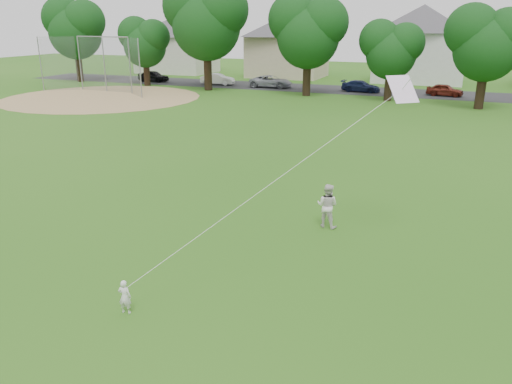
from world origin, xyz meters
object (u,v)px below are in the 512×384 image
at_px(toddler, 125,297).
at_px(baseball_backstop, 100,65).
at_px(older_boy, 327,206).
at_px(kite, 277,180).

distance_m(toddler, baseball_backstop, 42.02).
height_order(older_boy, baseball_backstop, baseball_backstop).
height_order(toddler, baseball_backstop, baseball_backstop).
height_order(toddler, older_boy, older_boy).
bearing_deg(kite, baseball_backstop, 134.68).
height_order(toddler, kite, kite).
bearing_deg(toddler, kite, -139.15).
bearing_deg(older_boy, baseball_backstop, -33.90).
bearing_deg(older_boy, toddler, 73.00).
xyz_separation_m(toddler, older_boy, (3.15, 7.07, 0.33)).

